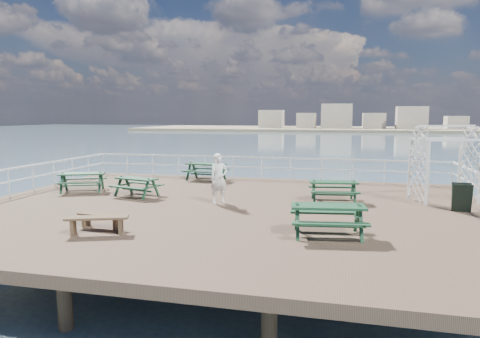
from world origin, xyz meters
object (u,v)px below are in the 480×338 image
(flat_bench_far, at_px, (97,221))
(person, at_px, (219,179))
(picnic_table_e, at_px, (328,214))
(trellis_arbor, at_px, (444,168))
(picnic_table_b, at_px, (206,168))
(picnic_table_c, at_px, (334,187))
(picnic_table_d, at_px, (137,183))
(flat_bench_near, at_px, (101,217))
(picnic_table_a, at_px, (82,178))

(flat_bench_far, distance_m, person, 5.10)
(picnic_table_e, xyz_separation_m, trellis_arbor, (4.00, 5.62, 0.65))
(picnic_table_b, bearing_deg, flat_bench_far, -81.58)
(picnic_table_c, relative_size, flat_bench_far, 1.14)
(picnic_table_d, distance_m, flat_bench_far, 5.43)
(trellis_arbor, bearing_deg, picnic_table_e, -147.96)
(flat_bench_far, bearing_deg, flat_bench_near, 91.46)
(picnic_table_c, relative_size, trellis_arbor, 0.68)
(picnic_table_d, distance_m, flat_bench_near, 4.80)
(picnic_table_a, xyz_separation_m, picnic_table_e, (10.22, -4.39, 0.04))
(picnic_table_d, bearing_deg, trellis_arbor, 23.29)
(flat_bench_far, distance_m, trellis_arbor, 12.20)
(flat_bench_near, relative_size, trellis_arbor, 0.51)
(picnic_table_c, xyz_separation_m, person, (-4.02, -1.32, 0.36))
(picnic_table_e, relative_size, person, 1.17)
(picnic_table_d, relative_size, picnic_table_e, 0.93)
(flat_bench_near, relative_size, flat_bench_far, 0.85)
(picnic_table_d, distance_m, person, 3.62)
(picnic_table_c, relative_size, flat_bench_near, 1.34)
(picnic_table_a, bearing_deg, picnic_table_c, -20.39)
(picnic_table_e, relative_size, flat_bench_near, 1.48)
(picnic_table_a, height_order, picnic_table_c, picnic_table_a)
(picnic_table_a, height_order, picnic_table_d, picnic_table_a)
(picnic_table_e, bearing_deg, flat_bench_far, -176.25)
(picnic_table_a, relative_size, flat_bench_far, 1.32)
(picnic_table_b, height_order, picnic_table_e, picnic_table_e)
(picnic_table_a, bearing_deg, picnic_table_d, -31.14)
(flat_bench_near, xyz_separation_m, trellis_arbor, (10.26, 6.29, 0.95))
(picnic_table_a, distance_m, picnic_table_c, 10.28)
(flat_bench_far, height_order, trellis_arbor, trellis_arbor)
(picnic_table_b, height_order, picnic_table_c, picnic_table_b)
(picnic_table_b, height_order, flat_bench_far, picnic_table_b)
(trellis_arbor, bearing_deg, person, 173.23)
(picnic_table_d, xyz_separation_m, person, (3.55, -0.59, 0.38))
(picnic_table_b, relative_size, picnic_table_c, 1.09)
(picnic_table_d, height_order, person, person)
(flat_bench_far, bearing_deg, picnic_table_d, 85.73)
(picnic_table_a, distance_m, flat_bench_far, 7.03)
(picnic_table_d, bearing_deg, picnic_table_e, -12.72)
(picnic_table_e, bearing_deg, picnic_table_c, 81.30)
(picnic_table_b, height_order, picnic_table_d, picnic_table_b)
(picnic_table_a, distance_m, picnic_table_b, 5.88)
(person, bearing_deg, picnic_table_d, 134.77)
(trellis_arbor, bearing_deg, picnic_table_a, 162.42)
(picnic_table_b, distance_m, trellis_arbor, 10.61)
(person, bearing_deg, picnic_table_c, -17.61)
(flat_bench_far, bearing_deg, picnic_table_c, 24.26)
(flat_bench_near, bearing_deg, picnic_table_a, 134.54)
(picnic_table_d, relative_size, trellis_arbor, 0.70)
(picnic_table_b, relative_size, trellis_arbor, 0.74)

